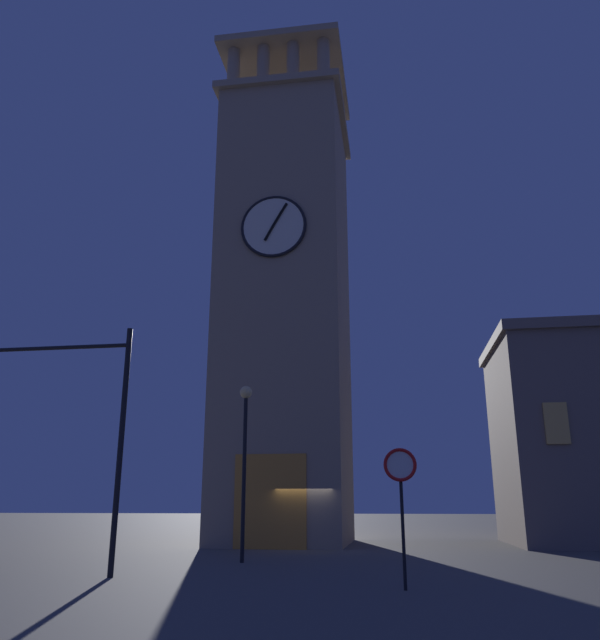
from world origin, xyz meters
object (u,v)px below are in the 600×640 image
no_horn_sign (401,477)px  clocktower (287,304)px  traffic_signal_near (78,407)px  street_lamp (245,439)px

no_horn_sign → clocktower: bearing=-71.1°
clocktower → traffic_signal_near: clocktower is taller
clocktower → no_horn_sign: (-5.60, 16.33, -9.80)m
street_lamp → no_horn_sign: street_lamp is taller
no_horn_sign → traffic_signal_near: bearing=-8.9°
traffic_signal_near → street_lamp: bearing=-128.5°
clocktower → no_horn_sign: size_ratio=9.16×
clocktower → traffic_signal_near: size_ratio=4.22×
traffic_signal_near → street_lamp: size_ratio=1.15×
clocktower → street_lamp: (-0.31, 10.14, -8.23)m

